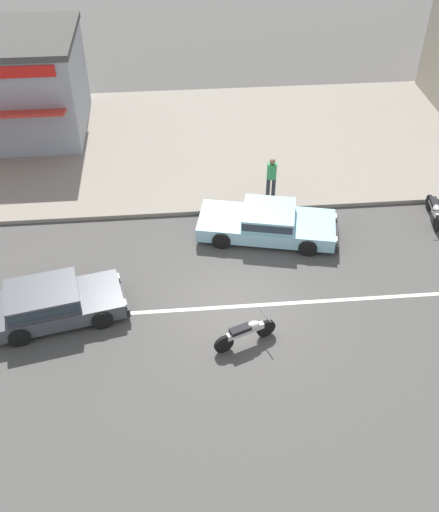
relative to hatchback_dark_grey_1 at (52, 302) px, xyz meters
name	(u,v)px	position (x,y,z in m)	size (l,w,h in m)	color
ground_plane	(239,306)	(5.33, -0.06, -0.59)	(160.00, 160.00, 0.00)	#4C4947
lane_centre_stripe	(239,306)	(5.33, -0.06, -0.59)	(50.40, 0.14, 0.01)	silver
kerb_strip	(213,142)	(5.33, 9.62, -0.51)	(68.00, 10.00, 0.15)	gray
hatchback_dark_grey_1	(52,302)	(0.00, 0.00, 0.00)	(4.00, 2.37, 1.10)	#47494F
sedan_pale_blue_2	(268,222)	(6.66, 3.26, -0.05)	(4.90, 2.75, 1.06)	#93C6D6
motorcycle_0	(246,332)	(5.34, -1.49, -0.17)	(1.77, 0.88, 0.80)	black
motorcycle_1	(434,210)	(12.51, 3.62, -0.17)	(0.56, 1.78, 0.80)	black
pedestrian_near_clock	(272,175)	(7.08, 5.37, 0.46)	(0.34, 0.34, 1.55)	#333338
shopfront_mid_block	(4,84)	(-3.07, 11.35, 1.60)	(6.27, 5.71, 4.06)	#999EA8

